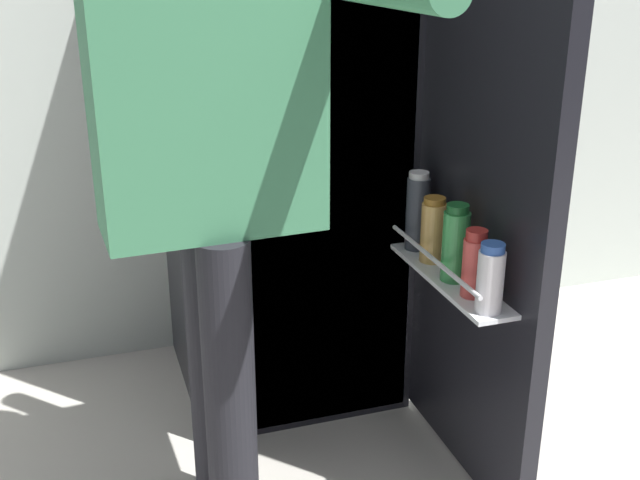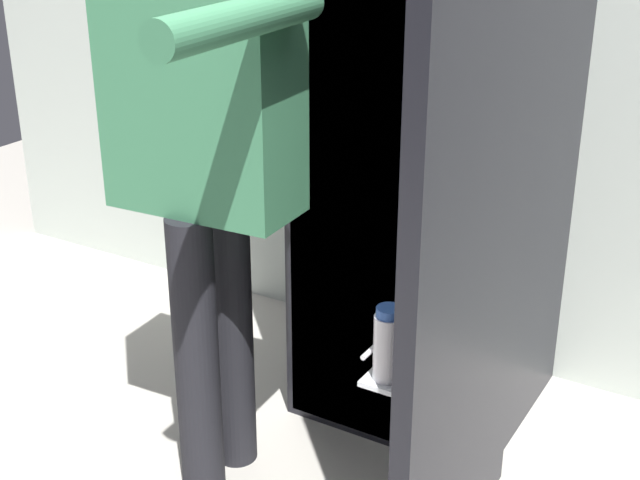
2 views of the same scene
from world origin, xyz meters
name	(u,v)px [view 2 (image 2 of 2)]	position (x,y,z in m)	size (l,w,h in m)	color
refrigerator	(439,144)	(0.02, 0.53, 0.88)	(0.72, 1.29, 1.77)	black
person	(207,141)	(-0.33, -0.11, 1.00)	(0.59, 0.77, 1.65)	black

